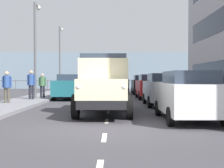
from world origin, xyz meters
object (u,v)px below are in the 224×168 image
Objects in this scene: car_white_kerbside_near at (188,95)px; car_navy_oppositeside_1 at (81,84)px; pedestrian_strolling at (42,83)px; pedestrian_couple_b at (31,82)px; car_black_kerbside_3 at (142,84)px; car_teal_oppositeside_0 at (70,86)px; car_red_kerbside_2 at (150,86)px; truck_vintage_cream at (104,86)px; car_silver_kerbside_1 at (162,89)px; car_grey_oppositeside_2 at (87,83)px; lamp_post_far at (60,53)px; lamp_post_promenade at (36,41)px; pedestrian_couple_a at (7,84)px.

car_white_kerbside_near and car_navy_oppositeside_1 have the same top height.
pedestrian_couple_b is at bearing 77.56° from pedestrian_strolling.
car_teal_oppositeside_0 is at bearing 47.21° from car_black_kerbside_3.
car_navy_oppositeside_1 is at bearing -49.32° from car_red_kerbside_2.
car_navy_oppositeside_1 is at bearing -80.39° from truck_vintage_cream.
car_silver_kerbside_1 is 0.86× the size of car_grey_oppositeside_2.
truck_vintage_cream is 3.46× the size of pedestrian_strolling.
lamp_post_far reaches higher than car_grey_oppositeside_2.
car_teal_oppositeside_0 is 0.75× the size of lamp_post_promenade.
car_white_kerbside_near is at bearing 130.11° from lamp_post_promenade.
car_silver_kerbside_1 is 13.12m from car_navy_oppositeside_1.
lamp_post_promenade is 10.39m from lamp_post_far.
lamp_post_far reaches higher than car_black_kerbside_3.
car_grey_oppositeside_2 is 18.44m from pedestrian_couple_a.
lamp_post_promenade reaches higher than pedestrian_strolling.
car_silver_kerbside_1 and car_grey_oppositeside_2 have the same top height.
car_black_kerbside_3 is 10.03m from pedestrian_strolling.
lamp_post_far reaches higher than car_red_kerbside_2.
car_white_kerbside_near is 10.73m from car_red_kerbside_2.
car_teal_oppositeside_0 is 1.07× the size of car_navy_oppositeside_1.
car_black_kerbside_3 is 0.61× the size of lamp_post_promenade.
truck_vintage_cream is at bearing 52.10° from car_silver_kerbside_1.
lamp_post_far is at bearing -67.80° from car_white_kerbside_near.
lamp_post_far is at bearing -75.77° from car_teal_oppositeside_0.
car_silver_kerbside_1 is 8.33m from pedestrian_couple_a.
pedestrian_couple_a is 2.73m from pedestrian_couple_b.
truck_vintage_cream is 6.64m from pedestrian_couple_a.
car_black_kerbside_3 is at bearing -90.00° from car_white_kerbside_near.
lamp_post_far is (2.32, -9.13, 3.11)m from car_teal_oppositeside_0.
car_silver_kerbside_1 and car_red_kerbside_2 have the same top height.
car_silver_kerbside_1 is 2.27× the size of pedestrian_couple_a.
car_white_kerbside_near and car_teal_oppositeside_0 have the same top height.
lamp_post_far is (0.21, -11.29, 2.79)m from pedestrian_couple_b.
pedestrian_strolling is at bearing 76.78° from car_navy_oppositeside_1.
pedestrian_couple_a is 4.29m from pedestrian_strolling.
truck_vintage_cream is at bearing 122.00° from lamp_post_promenade.
truck_vintage_cream is 1.21× the size of car_teal_oppositeside_0.
car_black_kerbside_3 is (0.00, -16.49, -0.00)m from car_white_kerbside_near.
truck_vintage_cream is 1.47× the size of car_silver_kerbside_1.
pedestrian_couple_b reaches higher than car_silver_kerbside_1.
car_grey_oppositeside_2 is (5.65, -23.80, 0.00)m from car_white_kerbside_near.
pedestrian_couple_b is at bearing 17.84° from car_red_kerbside_2.
lamp_post_far is (7.97, -8.79, 3.11)m from car_red_kerbside_2.
pedestrian_couple_b is at bearing 91.05° from lamp_post_far.
lamp_post_promenade is (7.70, 1.59, 2.99)m from car_red_kerbside_2.
car_navy_oppositeside_1 is at bearing -103.09° from pedestrian_couple_b.
car_red_kerbside_2 is at bearing 130.68° from car_navy_oppositeside_1.
pedestrian_couple_b is (7.76, -8.23, 0.32)m from car_white_kerbside_near.
car_grey_oppositeside_2 is at bearing -90.00° from car_teal_oppositeside_0.
car_navy_oppositeside_1 is 8.93m from lamp_post_promenade.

